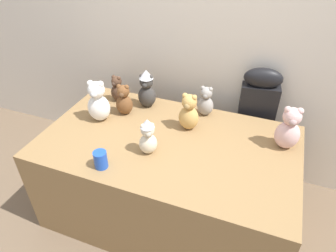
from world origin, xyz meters
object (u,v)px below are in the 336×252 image
Objects in this scene: teddy_bear_blush at (289,129)px; teddy_bear_ash at (206,102)px; teddy_bear_cocoa at (117,89)px; teddy_bear_cream at (148,137)px; party_cup_blue at (101,160)px; teddy_bear_charcoal at (147,89)px; display_table at (168,178)px; instrument_case at (253,127)px; teddy_bear_snow at (98,102)px; teddy_bear_chestnut at (124,100)px; teddy_bear_honey at (189,113)px.

teddy_bear_ash is (-0.58, 0.19, -0.03)m from teddy_bear_blush.
teddy_bear_cocoa is (-0.70, -0.05, -0.01)m from teddy_bear_ash.
party_cup_blue is at bearing -165.46° from teddy_bear_cream.
teddy_bear_charcoal is 0.45m from teddy_bear_ash.
teddy_bear_blush reaches higher than display_table.
instrument_case is 3.39× the size of teddy_bear_charcoal.
teddy_bear_blush is 1.39× the size of teddy_bear_cocoa.
party_cup_blue reaches higher than display_table.
teddy_bear_chestnut is (0.13, 0.14, -0.03)m from teddy_bear_snow.
instrument_case is 3.45× the size of teddy_bear_blush.
teddy_bear_cream is 1.03× the size of teddy_bear_chestnut.
teddy_bear_blush is at bearing -11.65° from teddy_bear_chestnut.
display_table is 6.21× the size of teddy_bear_honey.
teddy_bear_snow reaches higher than teddy_bear_honey.
teddy_bear_charcoal reaches higher than teddy_bear_cream.
teddy_bear_snow is 1.05× the size of teddy_bear_blush.
teddy_bear_blush is (0.72, 0.21, 0.49)m from display_table.
teddy_bear_charcoal is at bearing -177.39° from teddy_bear_ash.
instrument_case is 0.51m from teddy_bear_ash.
teddy_bear_ash is (0.45, 0.05, -0.04)m from teddy_bear_charcoal.
instrument_case reaches higher than teddy_bear_chestnut.
teddy_bear_blush is (1.03, -0.14, -0.01)m from teddy_bear_charcoal.
instrument_case is at bearing 21.55° from teddy_bear_cream.
teddy_bear_cocoa is at bearing 79.71° from teddy_bear_snow.
teddy_bear_cocoa is 0.78m from party_cup_blue.
teddy_bear_snow reaches higher than teddy_bear_ash.
display_table is 0.74m from teddy_bear_snow.
teddy_bear_blush is (0.22, -0.41, 0.32)m from instrument_case.
teddy_bear_honey is at bearing -1.00° from teddy_bear_snow.
teddy_bear_snow is at bearing -159.31° from instrument_case.
teddy_bear_charcoal reaches higher than teddy_bear_cocoa.
teddy_bear_honey is at bearing -13.54° from teddy_bear_chestnut.
teddy_bear_blush is (1.28, 0.15, -0.01)m from teddy_bear_snow.
display_table is 5.56× the size of teddy_bear_charcoal.
teddy_bear_blush reaches higher than teddy_bear_ash.
party_cup_blue is (-0.42, -0.77, -0.05)m from teddy_bear_ash.
teddy_bear_ash is at bearing 36.66° from teddy_bear_cream.
teddy_bear_blush is at bearing 1.29° from teddy_bear_cocoa.
teddy_bear_snow is 0.77m from teddy_bear_ash.
teddy_bear_blush is at bearing -7.42° from teddy_bear_cream.
teddy_bear_ash is 2.11× the size of party_cup_blue.
teddy_bear_cocoa is at bearing -179.12° from teddy_bear_ash.
teddy_bear_charcoal is 0.56m from teddy_bear_cream.
teddy_bear_blush is 0.88m from teddy_bear_cream.
teddy_bear_cocoa is at bearing -172.97° from instrument_case.
teddy_bear_snow reaches higher than display_table.
instrument_case is at bearing 51.24° from display_table.
teddy_bear_cream is (-0.57, -0.78, 0.30)m from instrument_case.
teddy_bear_honey is (0.08, 0.19, 0.48)m from display_table.
teddy_bear_ash is at bearing 61.21° from party_cup_blue.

